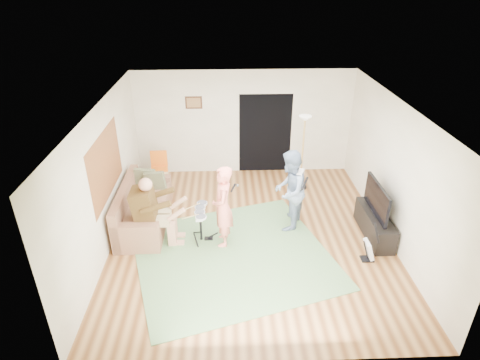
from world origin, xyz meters
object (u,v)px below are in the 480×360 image
Objects in this scene: sofa at (141,211)px; dining_chair at (160,177)px; torchiere_lamp at (304,140)px; singer at (223,207)px; guitar_spare at (369,249)px; drum_kit at (201,226)px; guitarist at (289,191)px; television at (377,199)px; tv_cabinet at (375,225)px.

dining_chair reaches higher than sofa.
singer is at bearing -130.75° from torchiere_lamp.
torchiere_lamp is at bearing 105.25° from guitar_spare.
guitarist is at bearing 13.25° from drum_kit.
guitarist is at bearing -4.24° from sofa.
torchiere_lamp is 1.58× the size of television.
torchiere_lamp is 2.58m from tv_cabinet.
singer is 1.44m from guitarist.
sofa is 1.17× the size of torchiere_lamp.
television is at bearing 98.38° from guitarist.
tv_cabinet is at bearing 92.84° from singer.
drum_kit is 0.76× the size of dining_chair.
tv_cabinet is (3.05, 0.14, -0.58)m from singer.
dining_chair is 5.05m from tv_cabinet.
guitarist is at bearing -108.48° from torchiere_lamp.
television is (-0.05, 0.00, 0.60)m from tv_cabinet.
drum_kit is 0.45× the size of singer.
tv_cabinet is 1.19× the size of television.
dining_chair is at bearing 155.27° from television.
drum_kit is 1.91m from guitarist.
tv_cabinet is (1.71, -0.39, -0.61)m from guitarist.
tv_cabinet is (1.15, -2.07, -1.02)m from torchiere_lamp.
torchiere_lamp is 3.57m from dining_chair.
guitar_spare is (1.34, -1.17, -0.62)m from guitarist.
dining_chair is at bearing -99.18° from guitarist.
tv_cabinet is (3.50, 0.04, -0.07)m from drum_kit.
television reaches higher than sofa.
dining_chair is (-3.44, 0.02, -0.93)m from torchiere_lamp.
drum_kit is 3.22m from guitar_spare.
guitarist is 1.71m from television.
singer reaches higher than guitar_spare.
television is (3.45, 0.04, 0.53)m from drum_kit.
guitarist reaches higher than television.
torchiere_lamp is at bearing -177.03° from guitarist.
torchiere_lamp reaches higher than sofa.
guitarist is 2.06× the size of guitar_spare.
drum_kit is 2.39m from dining_chair.
guitarist reaches higher than drum_kit.
sofa is at bearing 172.62° from television.
drum_kit is 3.30m from torchiere_lamp.
drum_kit is 0.40× the size of torchiere_lamp.
sofa is 1.97m from singer.
television reaches higher than tv_cabinet.
guitar_spare is at bearing 76.81° from singer.
guitar_spare is (2.69, -0.64, -0.59)m from singer.
sofa is 2.25× the size of dining_chair.
drum_kit is 0.53× the size of tv_cabinet.
tv_cabinet is at bearing -25.84° from dining_chair.
television is at bearing 67.80° from guitar_spare.
television is (3.00, 0.14, 0.02)m from singer.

